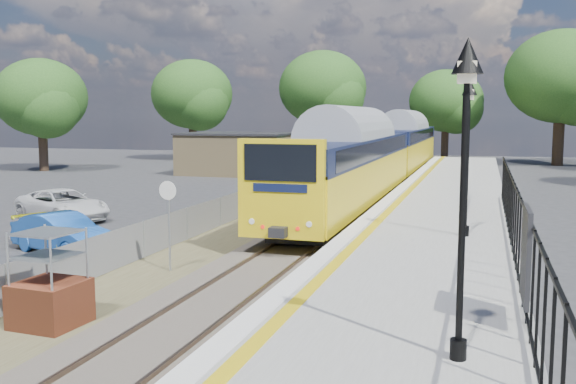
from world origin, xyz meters
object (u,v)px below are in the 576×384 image
at_px(brick_plinth, 49,281).
at_px(speed_sign, 168,211).
at_px(car_blue, 63,233).
at_px(victorian_lamp_north, 469,120).
at_px(train, 384,150).
at_px(car_white, 63,205).
at_px(car_yellow, 56,234).
at_px(victorian_lamp_south, 465,125).

distance_m(brick_plinth, speed_sign, 5.03).
bearing_deg(car_blue, victorian_lamp_north, -61.37).
xyz_separation_m(train, car_white, (-11.27, -15.55, -1.69)).
distance_m(brick_plinth, car_yellow, 8.34).
bearing_deg(brick_plinth, victorian_lamp_south, -11.44).
bearing_deg(car_yellow, car_white, 58.91).
distance_m(victorian_lamp_north, brick_plinth, 12.08).
xyz_separation_m(victorian_lamp_north, train, (-5.30, 19.18, -1.96)).
distance_m(victorian_lamp_north, train, 20.00).
xyz_separation_m(victorian_lamp_north, car_blue, (-12.46, -1.98, -3.65)).
height_order(victorian_lamp_north, speed_sign, victorian_lamp_north).
relative_size(victorian_lamp_south, brick_plinth, 2.21).
relative_size(car_blue, car_yellow, 1.07).
bearing_deg(victorian_lamp_north, victorian_lamp_south, -88.85).
distance_m(victorian_lamp_north, speed_sign, 8.97).
relative_size(victorian_lamp_north, brick_plinth, 2.21).
bearing_deg(speed_sign, victorian_lamp_south, -36.41).
height_order(victorian_lamp_south, car_yellow, victorian_lamp_south).
xyz_separation_m(train, car_blue, (-7.16, -21.16, -1.70)).
bearing_deg(speed_sign, brick_plinth, -89.24).
xyz_separation_m(victorian_lamp_north, brick_plinth, (-8.11, -8.32, -3.30)).
height_order(brick_plinth, speed_sign, speed_sign).
height_order(speed_sign, car_white, speed_sign).
xyz_separation_m(brick_plinth, car_blue, (-4.35, 6.34, -0.35)).
bearing_deg(car_white, car_yellow, -122.78).
bearing_deg(brick_plinth, car_white, 125.31).
relative_size(victorian_lamp_north, car_blue, 1.17).
bearing_deg(car_yellow, victorian_lamp_north, -58.29).
height_order(victorian_lamp_south, speed_sign, victorian_lamp_south).
bearing_deg(victorian_lamp_south, car_blue, 147.65).
bearing_deg(train, brick_plinth, -95.83).
relative_size(victorian_lamp_north, speed_sign, 1.76).
xyz_separation_m(car_blue, car_yellow, (-0.56, 0.38, -0.11)).
height_order(brick_plinth, car_white, brick_plinth).
relative_size(victorian_lamp_north, train, 0.11).
height_order(victorian_lamp_north, train, victorian_lamp_north).
xyz_separation_m(train, speed_sign, (-2.62, -22.54, -0.58)).
bearing_deg(brick_plinth, train, 84.17).
relative_size(car_blue, car_white, 0.83).
height_order(car_blue, car_yellow, car_blue).
bearing_deg(victorian_lamp_north, car_yellow, -173.00).
bearing_deg(train, victorian_lamp_north, -74.55).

